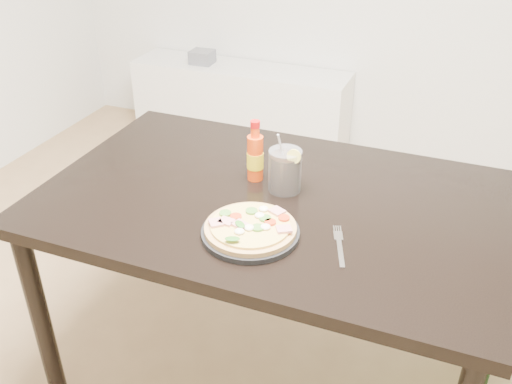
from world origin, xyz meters
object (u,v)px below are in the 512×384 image
at_px(hot_sauce_bottle, 255,157).
at_px(media_console, 240,104).
at_px(plate, 250,233).
at_px(pizza, 251,227).
at_px(cola_cup, 285,171).
at_px(fork, 339,245).
at_px(dining_table, 270,219).

relative_size(hot_sauce_bottle, media_console, 0.14).
distance_m(plate, hot_sauce_bottle, 0.33).
xyz_separation_m(plate, pizza, (0.00, 0.00, 0.02)).
bearing_deg(cola_cup, fork, -44.08).
bearing_deg(media_console, fork, -60.02).
relative_size(dining_table, cola_cup, 7.29).
xyz_separation_m(dining_table, plate, (0.02, -0.22, 0.09)).
height_order(plate, pizza, pizza).
bearing_deg(pizza, cola_cup, 89.10).
bearing_deg(pizza, plate, -92.98).
relative_size(cola_cup, media_console, 0.14).
xyz_separation_m(dining_table, cola_cup, (0.03, 0.05, 0.15)).
distance_m(hot_sauce_bottle, media_console, 1.97).
bearing_deg(dining_table, pizza, -84.15).
distance_m(pizza, cola_cup, 0.27).
relative_size(dining_table, hot_sauce_bottle, 6.94).
xyz_separation_m(plate, media_console, (-0.89, 2.01, -0.51)).
bearing_deg(plate, fork, 10.27).
bearing_deg(cola_cup, plate, -90.90).
bearing_deg(pizza, hot_sauce_bottle, 109.49).
xyz_separation_m(pizza, media_console, (-0.89, 2.01, -0.53)).
bearing_deg(dining_table, hot_sauce_bottle, 135.17).
distance_m(hot_sauce_bottle, fork, 0.44).
distance_m(dining_table, pizza, 0.24).
relative_size(plate, hot_sauce_bottle, 1.34).
bearing_deg(dining_table, plate, -84.19).
height_order(cola_cup, fork, cola_cup).
distance_m(dining_table, media_console, 2.03).
distance_m(plate, pizza, 0.02).
bearing_deg(plate, hot_sauce_bottle, 109.42).
relative_size(dining_table, plate, 5.18).
distance_m(pizza, hot_sauce_bottle, 0.32).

